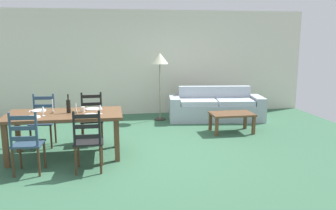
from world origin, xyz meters
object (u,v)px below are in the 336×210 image
object	(u,v)px
dining_chair_near_left	(27,143)
couch	(216,108)
coffee_table	(232,116)
wine_glass_near_right	(100,107)
dining_chair_far_right	(92,118)
dining_table	(64,118)
wine_bottle	(68,106)
wine_glass_near_left	(43,109)
standing_lamp	(160,62)
dining_chair_near_right	(88,141)
dining_chair_far_left	(43,120)
coffee_cup_primary	(83,109)

from	to	relation	value
dining_chair_near_left	couch	bearing A→B (deg)	37.84
dining_chair_near_left	coffee_table	distance (m)	4.14
wine_glass_near_right	dining_chair_far_right	bearing A→B (deg)	101.85
dining_table	dining_chair_near_left	world-z (taller)	dining_chair_near_left
wine_bottle	coffee_table	world-z (taller)	wine_bottle
wine_bottle	wine_glass_near_left	distance (m)	0.41
wine_glass_near_right	couch	xyz separation A→B (m)	(2.73, 2.37, -0.57)
dining_chair_far_right	wine_glass_near_left	size ratio (longest dim) A/B	5.96
dining_chair_far_right	wine_bottle	xyz separation A→B (m)	(-0.34, -0.73, 0.39)
dining_chair_far_right	standing_lamp	size ratio (longest dim) A/B	0.59
dining_chair_near_right	coffee_table	size ratio (longest dim) A/B	1.07
dining_chair_near_left	dining_chair_far_left	distance (m)	1.44
dining_chair_far_left	wine_glass_near_left	xyz separation A→B (m)	(0.17, -0.85, 0.38)
wine_bottle	couch	world-z (taller)	wine_bottle
dining_chair_near_left	wine_bottle	bearing A→B (deg)	54.42
dining_table	dining_chair_near_right	xyz separation A→B (m)	(0.42, -0.77, -0.19)
coffee_cup_primary	wine_glass_near_right	bearing A→B (deg)	-34.82
coffee_cup_primary	dining_chair_near_right	bearing A→B (deg)	-81.70
dining_chair_near_right	couch	size ratio (longest dim) A/B	0.41
dining_chair_near_left	dining_chair_far_right	world-z (taller)	same
dining_chair_near_left	wine_glass_near_right	size ratio (longest dim) A/B	5.96
wine_bottle	wine_glass_near_right	world-z (taller)	wine_bottle
dining_chair_far_right	wine_glass_near_left	world-z (taller)	dining_chair_far_right
coffee_cup_primary	standing_lamp	world-z (taller)	standing_lamp
dining_table	wine_bottle	xyz separation A→B (m)	(0.07, 0.02, 0.20)
coffee_cup_primary	standing_lamp	distance (m)	2.94
dining_chair_far_left	wine_glass_near_right	distance (m)	1.44
dining_chair_near_right	wine_glass_near_right	size ratio (longest dim) A/B	5.96
couch	standing_lamp	world-z (taller)	standing_lamp
wine_glass_near_left	wine_glass_near_right	size ratio (longest dim) A/B	1.00
dining_table	wine_glass_near_right	xyz separation A→B (m)	(0.60, -0.15, 0.20)
coffee_table	coffee_cup_primary	bearing A→B (deg)	-162.47
dining_chair_near_right	coffee_cup_primary	distance (m)	0.89
dining_chair_far_right	wine_glass_near_right	world-z (taller)	dining_chair_far_right
coffee_table	standing_lamp	bearing A→B (deg)	133.66
dining_chair_far_left	dining_chair_far_right	bearing A→B (deg)	2.17
dining_chair_near_right	dining_chair_far_left	xyz separation A→B (m)	(-0.90, 1.49, 0.00)
dining_table	coffee_table	world-z (taller)	dining_table
coffee_cup_primary	couch	world-z (taller)	coffee_cup_primary
dining_chair_near_right	wine_bottle	distance (m)	0.95
wine_glass_near_right	dining_chair_near_left	bearing A→B (deg)	-151.78
dining_chair_far_left	coffee_cup_primary	world-z (taller)	dining_chair_far_left
dining_chair_far_left	dining_table	bearing A→B (deg)	-56.45
coffee_cup_primary	couch	distance (m)	3.75
dining_chair_near_left	coffee_table	size ratio (longest dim) A/B	1.07
wine_glass_near_right	standing_lamp	world-z (taller)	standing_lamp
dining_chair_near_left	dining_chair_near_right	world-z (taller)	same
dining_table	standing_lamp	size ratio (longest dim) A/B	1.16
wine_glass_near_right	coffee_table	bearing A→B (deg)	23.15
wine_glass_near_right	couch	distance (m)	3.66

